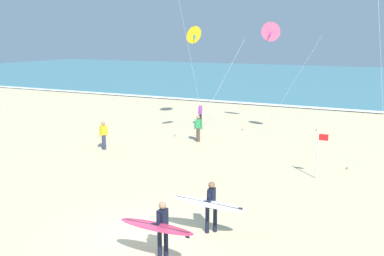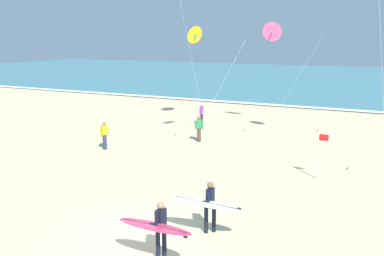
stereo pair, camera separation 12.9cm
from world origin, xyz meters
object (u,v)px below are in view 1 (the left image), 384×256
(kite_delta_rose_near, at_px, (271,32))
(kite_delta_golden_far, at_px, (194,35))
(surfer_lead, at_px, (210,204))
(lifeguard_flag, at_px, (319,151))
(bystander_purple_top, at_px, (200,114))
(bystander_green_top, at_px, (198,128))
(bystander_yellow_top, at_px, (104,135))
(surfer_trailing, at_px, (160,226))

(kite_delta_rose_near, height_order, kite_delta_golden_far, kite_delta_rose_near)
(surfer_lead, xyz_separation_m, kite_delta_rose_near, (-2.96, 17.30, 5.48))
(lifeguard_flag, bearing_deg, kite_delta_golden_far, 151.93)
(kite_delta_rose_near, distance_m, bystander_purple_top, 7.45)
(surfer_lead, xyz_separation_m, bystander_green_top, (-5.54, 11.16, -0.24))
(bystander_yellow_top, height_order, lifeguard_flag, lifeguard_flag)
(bystander_purple_top, relative_size, lifeguard_flag, 0.76)
(kite_delta_golden_far, height_order, lifeguard_flag, kite_delta_golden_far)
(surfer_trailing, distance_m, bystander_purple_top, 19.07)
(kite_delta_rose_near, relative_size, kite_delta_golden_far, 1.05)
(kite_delta_rose_near, xyz_separation_m, bystander_yellow_top, (-6.57, -10.10, -5.72))
(bystander_yellow_top, bearing_deg, kite_delta_golden_far, 51.18)
(bystander_green_top, relative_size, lifeguard_flag, 0.76)
(kite_delta_golden_far, distance_m, bystander_yellow_top, 7.83)
(surfer_trailing, relative_size, bystander_green_top, 1.42)
(bystander_purple_top, relative_size, bystander_green_top, 1.00)
(kite_delta_golden_far, relative_size, bystander_yellow_top, 4.31)
(kite_delta_golden_far, distance_m, bystander_purple_top, 7.01)
(surfer_lead, distance_m, surfer_trailing, 2.20)
(bystander_purple_top, bearing_deg, lifeguard_flag, -41.49)
(surfer_lead, bearing_deg, bystander_yellow_top, 142.94)
(bystander_purple_top, distance_m, bystander_green_top, 4.91)
(kite_delta_golden_far, relative_size, bystander_purple_top, 4.31)
(surfer_lead, bearing_deg, lifeguard_flag, 73.40)
(surfer_lead, bearing_deg, surfer_trailing, -105.94)
(surfer_trailing, xyz_separation_m, kite_delta_rose_near, (-2.36, 19.41, 5.49))
(kite_delta_golden_far, distance_m, bystander_green_top, 5.52)
(bystander_yellow_top, bearing_deg, bystander_purple_top, 76.24)
(kite_delta_golden_far, distance_m, lifeguard_flag, 10.54)
(kite_delta_golden_far, height_order, bystander_purple_top, kite_delta_golden_far)
(bystander_purple_top, height_order, bystander_green_top, same)
(kite_delta_golden_far, relative_size, bystander_green_top, 4.31)
(surfer_trailing, height_order, kite_delta_golden_far, kite_delta_golden_far)
(kite_delta_rose_near, distance_m, bystander_yellow_top, 13.34)
(surfer_lead, relative_size, bystander_green_top, 1.56)
(surfer_lead, distance_m, kite_delta_golden_far, 14.05)
(bystander_green_top, height_order, lifeguard_flag, lifeguard_flag)
(bystander_yellow_top, relative_size, bystander_purple_top, 1.00)
(surfer_trailing, bearing_deg, kite_delta_golden_far, 111.66)
(surfer_lead, bearing_deg, bystander_green_top, 116.39)
(bystander_purple_top, height_order, lifeguard_flag, lifeguard_flag)
(surfer_lead, distance_m, kite_delta_rose_near, 18.39)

